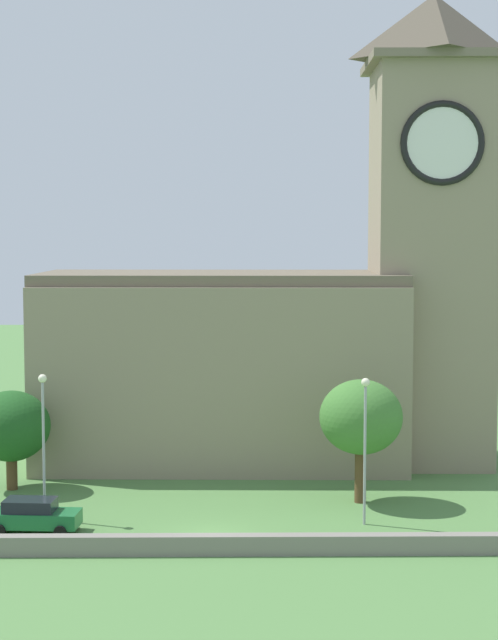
{
  "coord_description": "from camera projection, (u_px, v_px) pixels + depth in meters",
  "views": [
    {
      "loc": [
        1.28,
        -49.29,
        14.95
      ],
      "look_at": [
        2.0,
        6.96,
        10.08
      ],
      "focal_mm": 58.19,
      "sensor_mm": 36.0,
      "label": 1
    }
  ],
  "objects": [
    {
      "name": "streetlamp_central",
      "position": [
        365.0,
        428.0,
        52.42
      ],
      "size": [
        0.44,
        0.44,
        7.53
      ],
      "color": "#9EA0A5",
      "rests_on": "ground"
    },
    {
      "name": "church",
      "position": [
        295.0,
        319.0,
        66.67
      ],
      "size": [
        29.43,
        11.16,
        29.71
      ],
      "color": "gray",
      "rests_on": "ground"
    },
    {
      "name": "car_green",
      "position": [
        33.0,
        515.0,
        51.42
      ],
      "size": [
        4.58,
        2.35,
        1.67
      ],
      "color": "#1E6B38",
      "rests_on": "ground"
    },
    {
      "name": "ground_plane",
      "position": [
        216.0,
        468.0,
        65.32
      ],
      "size": [
        200.0,
        200.0,
        0.0
      ],
      "primitive_type": "plane",
      "color": "#517F42"
    },
    {
      "name": "quay_barrier",
      "position": [
        208.0,
        545.0,
        47.87
      ],
      "size": [
        52.51,
        0.7,
        0.92
      ],
      "primitive_type": "cube",
      "color": "gray",
      "rests_on": "ground"
    },
    {
      "name": "tree_by_tower",
      "position": [
        11.0,
        426.0,
        59.67
      ],
      "size": [
        4.53,
        4.53,
        5.76
      ],
      "color": "brown",
      "rests_on": "ground"
    },
    {
      "name": "tree_riverside_east",
      "position": [
        361.0,
        418.0,
        56.73
      ],
      "size": [
        4.57,
        4.57,
        6.83
      ],
      "color": "brown",
      "rests_on": "ground"
    },
    {
      "name": "streetlamp_west_mid",
      "position": [
        43.0,
        424.0,
        53.31
      ],
      "size": [
        0.44,
        0.44,
        7.6
      ],
      "color": "#9EA0A5",
      "rests_on": "ground"
    }
  ]
}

